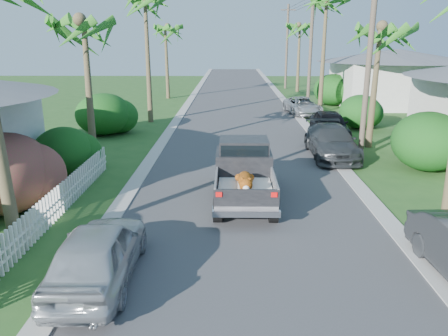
{
  "coord_description": "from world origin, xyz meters",
  "views": [
    {
      "loc": [
        -0.58,
        -7.16,
        5.43
      ],
      "look_at": [
        -0.79,
        6.39,
        1.4
      ],
      "focal_mm": 35.0,
      "sensor_mm": 36.0,
      "label": 1
    }
  ],
  "objects_px": {
    "utility_pole_c": "(311,50)",
    "parked_car_ln": "(98,253)",
    "utility_pole_b": "(369,58)",
    "pickup_truck": "(244,170)",
    "utility_pole_d": "(287,46)",
    "palm_r_b": "(380,27)",
    "parked_car_rm": "(331,142)",
    "palm_r_d": "(300,25)",
    "house_right_far": "(394,80)",
    "palm_l_b": "(83,21)",
    "parked_car_rf": "(330,125)",
    "parked_car_rd": "(303,106)",
    "palm_l_d": "(165,27)"
  },
  "relations": [
    {
      "from": "utility_pole_c",
      "to": "parked_car_ln",
      "type": "bearing_deg",
      "value": -109.35
    },
    {
      "from": "utility_pole_b",
      "to": "pickup_truck",
      "type": "bearing_deg",
      "value": -136.05
    },
    {
      "from": "utility_pole_b",
      "to": "parked_car_ln",
      "type": "bearing_deg",
      "value": -129.41
    },
    {
      "from": "utility_pole_d",
      "to": "palm_r_b",
      "type": "bearing_deg",
      "value": -87.95
    },
    {
      "from": "utility_pole_c",
      "to": "utility_pole_d",
      "type": "height_order",
      "value": "same"
    },
    {
      "from": "parked_car_rm",
      "to": "palm_r_d",
      "type": "distance_m",
      "value": 27.67
    },
    {
      "from": "utility_pole_c",
      "to": "house_right_far",
      "type": "bearing_deg",
      "value": 15.12
    },
    {
      "from": "parked_car_rm",
      "to": "pickup_truck",
      "type": "bearing_deg",
      "value": -127.27
    },
    {
      "from": "palm_l_b",
      "to": "pickup_truck",
      "type": "bearing_deg",
      "value": -33.96
    },
    {
      "from": "parked_car_rf",
      "to": "palm_r_b",
      "type": "bearing_deg",
      "value": -52.69
    },
    {
      "from": "utility_pole_c",
      "to": "palm_l_b",
      "type": "bearing_deg",
      "value": -127.78
    },
    {
      "from": "palm_r_b",
      "to": "parked_car_rd",
      "type": "bearing_deg",
      "value": 100.29
    },
    {
      "from": "utility_pole_b",
      "to": "utility_pole_d",
      "type": "xyz_separation_m",
      "value": [
        0.0,
        30.0,
        0.0
      ]
    },
    {
      "from": "parked_car_rf",
      "to": "parked_car_ln",
      "type": "bearing_deg",
      "value": -118.0
    },
    {
      "from": "utility_pole_c",
      "to": "utility_pole_d",
      "type": "distance_m",
      "value": 15.0
    },
    {
      "from": "parked_car_rd",
      "to": "palm_r_d",
      "type": "height_order",
      "value": "palm_r_d"
    },
    {
      "from": "parked_car_rm",
      "to": "utility_pole_c",
      "type": "height_order",
      "value": "utility_pole_c"
    },
    {
      "from": "palm_l_d",
      "to": "house_right_far",
      "type": "height_order",
      "value": "palm_l_d"
    },
    {
      "from": "pickup_truck",
      "to": "palm_l_d",
      "type": "bearing_deg",
      "value": 103.55
    },
    {
      "from": "palm_l_b",
      "to": "utility_pole_b",
      "type": "relative_size",
      "value": 0.82
    },
    {
      "from": "pickup_truck",
      "to": "palm_r_b",
      "type": "relative_size",
      "value": 0.71
    },
    {
      "from": "utility_pole_b",
      "to": "parked_car_rd",
      "type": "bearing_deg",
      "value": 94.0
    },
    {
      "from": "parked_car_rd",
      "to": "palm_l_b",
      "type": "xyz_separation_m",
      "value": [
        -11.55,
        -13.21,
        5.52
      ]
    },
    {
      "from": "palm_r_b",
      "to": "utility_pole_c",
      "type": "bearing_deg",
      "value": 94.4
    },
    {
      "from": "palm_r_b",
      "to": "palm_r_d",
      "type": "relative_size",
      "value": 0.9
    },
    {
      "from": "palm_r_b",
      "to": "utility_pole_d",
      "type": "xyz_separation_m",
      "value": [
        -1.0,
        28.0,
        -1.35
      ]
    },
    {
      "from": "pickup_truck",
      "to": "parked_car_rd",
      "type": "relative_size",
      "value": 1.14
    },
    {
      "from": "pickup_truck",
      "to": "parked_car_rf",
      "type": "relative_size",
      "value": 1.14
    },
    {
      "from": "pickup_truck",
      "to": "parked_car_rm",
      "type": "bearing_deg",
      "value": 52.32
    },
    {
      "from": "parked_car_rf",
      "to": "parked_car_rd",
      "type": "bearing_deg",
      "value": 93.02
    },
    {
      "from": "parked_car_rf",
      "to": "palm_l_b",
      "type": "relative_size",
      "value": 0.61
    },
    {
      "from": "palm_r_b",
      "to": "utility_pole_c",
      "type": "relative_size",
      "value": 0.8
    },
    {
      "from": "utility_pole_d",
      "to": "parked_car_rf",
      "type": "bearing_deg",
      "value": -91.33
    },
    {
      "from": "utility_pole_d",
      "to": "parked_car_rm",
      "type": "bearing_deg",
      "value": -92.66
    },
    {
      "from": "parked_car_rd",
      "to": "utility_pole_c",
      "type": "bearing_deg",
      "value": 65.63
    },
    {
      "from": "house_right_far",
      "to": "utility_pole_d",
      "type": "distance_m",
      "value": 15.16
    },
    {
      "from": "parked_car_rd",
      "to": "palm_l_d",
      "type": "xyz_separation_m",
      "value": [
        -11.25,
        8.79,
        5.82
      ]
    },
    {
      "from": "pickup_truck",
      "to": "palm_r_b",
      "type": "bearing_deg",
      "value": 48.2
    },
    {
      "from": "pickup_truck",
      "to": "parked_car_rm",
      "type": "distance_m",
      "value": 7.07
    },
    {
      "from": "pickup_truck",
      "to": "palm_l_d",
      "type": "xyz_separation_m",
      "value": [
        -6.39,
        26.51,
        5.43
      ]
    },
    {
      "from": "utility_pole_b",
      "to": "utility_pole_c",
      "type": "height_order",
      "value": "same"
    },
    {
      "from": "parked_car_rd",
      "to": "utility_pole_c",
      "type": "xyz_separation_m",
      "value": [
        0.85,
        2.79,
        3.98
      ]
    },
    {
      "from": "palm_r_d",
      "to": "utility_pole_b",
      "type": "bearing_deg",
      "value": -91.91
    },
    {
      "from": "parked_car_rd",
      "to": "house_right_far",
      "type": "bearing_deg",
      "value": 22.78
    },
    {
      "from": "parked_car_rm",
      "to": "palm_l_b",
      "type": "height_order",
      "value": "palm_l_b"
    },
    {
      "from": "parked_car_rm",
      "to": "utility_pole_c",
      "type": "xyz_separation_m",
      "value": [
        1.39,
        14.91,
        3.87
      ]
    },
    {
      "from": "parked_car_rm",
      "to": "palm_l_d",
      "type": "distance_m",
      "value": 24.18
    },
    {
      "from": "pickup_truck",
      "to": "parked_car_rd",
      "type": "distance_m",
      "value": 18.37
    },
    {
      "from": "parked_car_rf",
      "to": "utility_pole_d",
      "type": "distance_m",
      "value": 26.1
    },
    {
      "from": "pickup_truck",
      "to": "house_right_far",
      "type": "xyz_separation_m",
      "value": [
        13.11,
        22.51,
        1.11
      ]
    }
  ]
}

